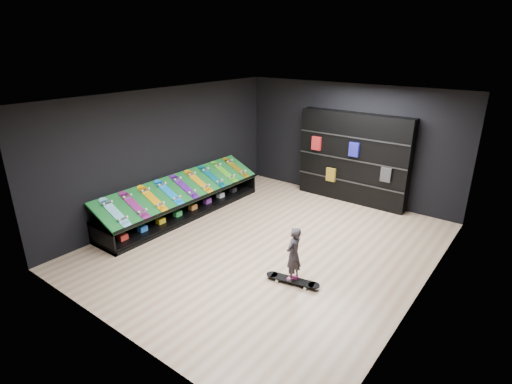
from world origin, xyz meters
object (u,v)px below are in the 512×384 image
Objects in this scene: floor_skateboard at (292,281)px; display_rack at (184,205)px; back_shelving at (353,158)px; child at (293,264)px.

display_rack is at bearing 154.40° from floor_skateboard.
back_shelving is at bearing 49.78° from display_rack.
child is (0.89, -4.24, -0.77)m from back_shelving.
back_shelving is 4.85× the size of child.
floor_skateboard is 0.34m from child.
display_rack is at bearing -104.09° from child.
back_shelving is at bearing 90.21° from floor_skateboard.
child is (3.70, -0.92, 0.14)m from display_rack.
floor_skateboard is at bearing 0.00° from child.
floor_skateboard is 1.64× the size of child.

